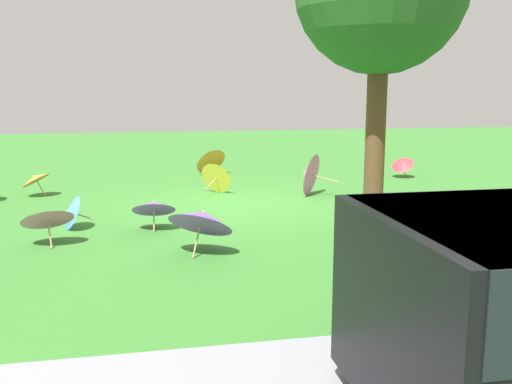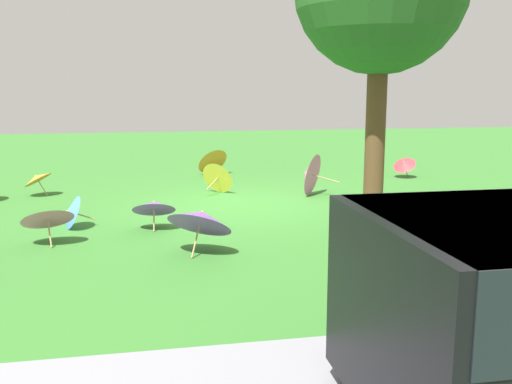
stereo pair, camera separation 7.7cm
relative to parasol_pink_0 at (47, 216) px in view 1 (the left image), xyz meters
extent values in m
plane|color=#387A2D|center=(-3.35, -2.34, -0.44)|extent=(40.00, 40.00, 0.00)
cylinder|color=black|center=(-3.58, 4.72, -0.06)|extent=(0.76, 0.22, 0.76)
cylinder|color=brown|center=(-5.01, 0.51, 1.09)|extent=(0.31, 0.31, 3.05)
cylinder|color=tan|center=(-0.04, 0.14, -0.24)|extent=(0.10, 0.25, 0.39)
cone|color=pink|center=(0.00, 0.00, 0.00)|extent=(0.96, 0.93, 0.51)
sphere|color=tan|center=(0.01, -0.03, 0.05)|extent=(0.05, 0.06, 0.05)
cylinder|color=tan|center=(0.76, -4.14, -0.26)|extent=(0.21, 0.09, 0.36)
cone|color=orange|center=(0.88, -4.18, -0.03)|extent=(0.78, 0.80, 0.41)
sphere|color=tan|center=(0.90, -4.19, 0.02)|extent=(0.06, 0.05, 0.05)
cylinder|color=tan|center=(-1.59, -0.53, -0.27)|extent=(0.04, 0.19, 0.34)
cone|color=purple|center=(-1.60, -0.65, -0.04)|extent=(0.77, 0.75, 0.46)
sphere|color=tan|center=(-1.60, -0.68, 0.02)|extent=(0.04, 0.05, 0.05)
cylinder|color=tan|center=(-8.28, -5.13, -0.27)|extent=(0.21, 0.19, 0.34)
cone|color=#D8383F|center=(-8.16, -5.03, -0.05)|extent=(0.80, 0.80, 0.45)
sphere|color=tan|center=(-8.13, -5.00, 0.00)|extent=(0.06, 0.06, 0.05)
cylinder|color=tan|center=(-2.91, -3.55, -0.18)|extent=(0.31, 0.37, 0.21)
cone|color=yellow|center=(-3.09, -3.77, -0.06)|extent=(0.84, 0.80, 0.74)
sphere|color=tan|center=(-3.12, -3.81, -0.04)|extent=(0.06, 0.06, 0.05)
cylinder|color=tan|center=(-2.15, 1.06, -0.22)|extent=(0.16, 0.24, 0.42)
cone|color=purple|center=(-2.24, 0.91, 0.07)|extent=(1.27, 1.26, 0.67)
sphere|color=tan|center=(-2.27, 0.86, 0.16)|extent=(0.06, 0.06, 0.05)
cylinder|color=tan|center=(-5.34, -2.91, -0.04)|extent=(0.52, 0.38, 0.15)
cone|color=pink|center=(-5.01, -3.15, 0.04)|extent=(0.84, 0.97, 0.95)
sphere|color=tan|center=(-4.94, -3.20, 0.06)|extent=(0.06, 0.05, 0.04)
cylinder|color=tan|center=(-0.42, -1.01, -0.24)|extent=(0.35, 0.14, 0.17)
cone|color=#4C8CE5|center=(-0.21, -0.94, -0.14)|extent=(0.50, 0.66, 0.58)
sphere|color=tan|center=(-0.17, -0.92, -0.12)|extent=(0.06, 0.05, 0.05)
cylinder|color=tan|center=(-3.38, -6.37, -0.25)|extent=(0.22, 0.43, 0.36)
cone|color=orange|center=(-3.25, -6.63, -0.04)|extent=(1.05, 0.94, 0.77)
sphere|color=tan|center=(-3.22, -6.69, 0.01)|extent=(0.05, 0.06, 0.05)
camera|label=1|loc=(-1.44, 8.84, 1.91)|focal=40.06mm
camera|label=2|loc=(-1.51, 8.86, 1.91)|focal=40.06mm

